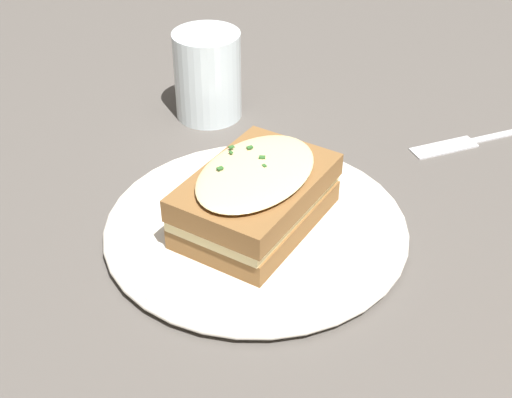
# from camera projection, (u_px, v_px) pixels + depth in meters

# --- Properties ---
(ground_plane) EXTENTS (2.40, 2.40, 0.00)m
(ground_plane) POSITION_uv_depth(u_px,v_px,m) (285.00, 233.00, 0.64)
(ground_plane) COLOR #514C47
(dinner_plate) EXTENTS (0.27, 0.27, 0.01)m
(dinner_plate) POSITION_uv_depth(u_px,v_px,m) (256.00, 227.00, 0.64)
(dinner_plate) COLOR silver
(dinner_plate) RESTS_ON ground_plane
(sandwich) EXTENTS (0.17, 0.17, 0.06)m
(sandwich) POSITION_uv_depth(u_px,v_px,m) (256.00, 196.00, 0.61)
(sandwich) COLOR brown
(sandwich) RESTS_ON dinner_plate
(water_glass) EXTENTS (0.07, 0.07, 0.10)m
(water_glass) POSITION_uv_depth(u_px,v_px,m) (208.00, 75.00, 0.79)
(water_glass) COLOR silver
(water_glass) RESTS_ON ground_plane
(fork) EXTENTS (0.19, 0.03, 0.00)m
(fork) POSITION_uv_depth(u_px,v_px,m) (473.00, 140.00, 0.77)
(fork) COLOR silver
(fork) RESTS_ON ground_plane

